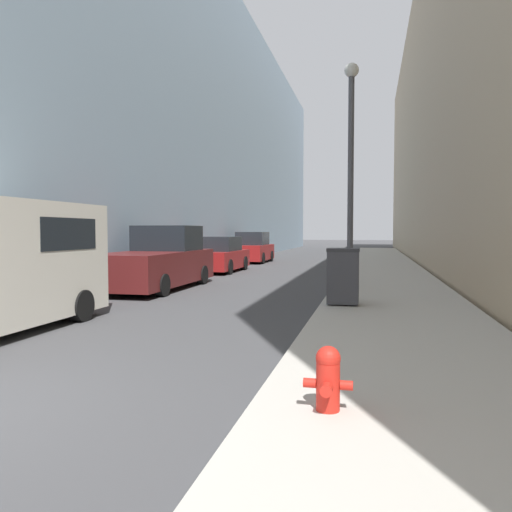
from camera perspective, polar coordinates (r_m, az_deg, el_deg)
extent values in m
cube|color=#B7B2A8|center=(21.82, 14.56, -1.84)|extent=(3.45, 60.00, 0.13)
cube|color=#849EB2|center=(33.49, -12.35, 13.65)|extent=(12.00, 60.00, 16.25)
cylinder|color=red|center=(4.89, 8.22, -14.55)|extent=(0.22, 0.22, 0.45)
sphere|color=red|center=(4.82, 8.25, -11.50)|extent=(0.23, 0.23, 0.23)
cylinder|color=red|center=(4.80, 8.25, -10.69)|extent=(0.06, 0.06, 0.05)
cylinder|color=red|center=(4.72, 8.04, -14.90)|extent=(0.11, 0.12, 0.11)
cylinder|color=red|center=(4.90, 6.16, -14.22)|extent=(0.12, 0.09, 0.09)
cylinder|color=red|center=(4.87, 10.30, -14.35)|extent=(0.12, 0.09, 0.09)
cube|color=#3D3D42|center=(11.61, 9.92, -2.43)|extent=(0.70, 0.58, 1.18)
cube|color=#2D2D31|center=(11.57, 9.95, 0.68)|extent=(0.73, 0.60, 0.08)
cylinder|color=black|center=(11.94, 8.53, -4.91)|extent=(0.05, 0.16, 0.16)
cylinder|color=black|center=(11.90, 11.41, -4.95)|extent=(0.05, 0.16, 0.16)
cylinder|color=#4C4C51|center=(15.44, 10.65, -2.99)|extent=(0.33, 0.33, 0.25)
cylinder|color=#4C4C51|center=(15.43, 10.76, 8.26)|extent=(0.18, 0.18, 6.31)
sphere|color=silver|center=(16.09, 10.87, 20.13)|extent=(0.43, 0.43, 0.43)
cube|color=black|center=(10.73, -24.89, 2.31)|extent=(1.99, 1.76, 0.61)
cylinder|color=black|center=(11.73, -26.98, -4.78)|extent=(0.24, 0.64, 0.64)
cylinder|color=black|center=(10.65, -19.40, -5.38)|extent=(0.24, 0.64, 0.64)
cube|color=#561919|center=(15.95, -11.39, -1.29)|extent=(2.04, 5.40, 1.00)
cube|color=black|center=(16.78, -10.08, 2.03)|extent=(1.87, 1.73, 0.82)
cylinder|color=black|center=(17.89, -11.92, -2.00)|extent=(0.24, 0.64, 0.64)
cylinder|color=black|center=(17.18, -6.18, -2.15)|extent=(0.24, 0.64, 0.64)
cylinder|color=black|center=(14.94, -17.35, -3.02)|extent=(0.24, 0.64, 0.64)
cylinder|color=black|center=(14.08, -10.69, -3.29)|extent=(0.24, 0.64, 0.64)
cube|color=maroon|center=(22.34, -4.34, -0.40)|extent=(1.85, 4.24, 0.78)
cube|color=#1E2328|center=(22.31, -4.34, 1.40)|extent=(1.62, 2.21, 0.63)
cylinder|color=black|center=(23.82, -5.37, -0.75)|extent=(0.24, 0.64, 0.64)
cylinder|color=black|center=(23.34, -1.41, -0.82)|extent=(0.24, 0.64, 0.64)
cylinder|color=black|center=(21.43, -7.53, -1.17)|extent=(0.24, 0.64, 0.64)
cylinder|color=black|center=(20.89, -3.15, -1.25)|extent=(0.24, 0.64, 0.64)
cube|color=maroon|center=(28.90, -0.38, 0.43)|extent=(1.77, 4.00, 0.86)
cube|color=#1E2328|center=(28.87, -0.38, 2.03)|extent=(1.56, 2.08, 0.75)
cylinder|color=black|center=(30.27, -1.35, 0.03)|extent=(0.24, 0.64, 0.64)
cylinder|color=black|center=(29.90, 1.67, -0.01)|extent=(0.24, 0.64, 0.64)
cylinder|color=black|center=(27.95, -2.58, -0.21)|extent=(0.24, 0.64, 0.64)
cylinder|color=black|center=(27.56, 0.68, -0.25)|extent=(0.24, 0.64, 0.64)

